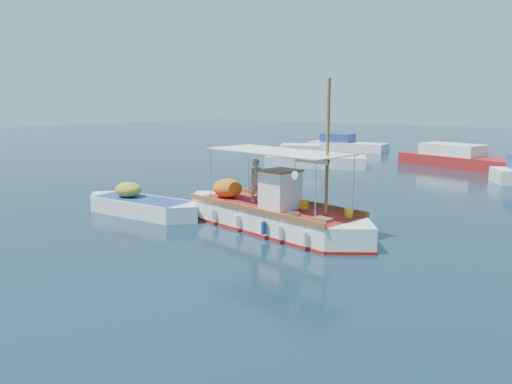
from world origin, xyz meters
The scene contains 6 objects.
ground centered at (0.00, 0.00, 0.00)m, with size 160.00×160.00×0.00m, color black.
fishing_caique centered at (-0.59, 0.34, 0.49)m, with size 9.03×3.30×5.55m.
dinghy centered at (-6.18, -1.25, 0.31)m, with size 5.98×2.16×1.47m.
bg_boat_nw centered at (-8.84, 15.96, 0.49)m, with size 7.29×5.44×1.80m.
bg_boat_n centered at (-0.14, 22.52, 0.49)m, with size 10.67×5.03×1.80m.
bg_boat_far_w centered at (-12.72, 27.70, 0.49)m, with size 7.36×3.12×1.80m.
Camera 1 is at (10.41, -13.92, 4.67)m, focal length 35.00 mm.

